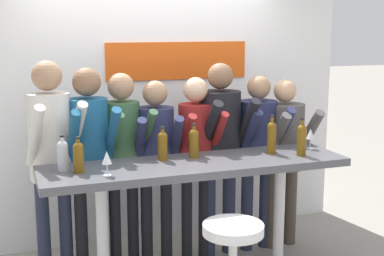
{
  "coord_description": "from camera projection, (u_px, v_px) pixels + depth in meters",
  "views": [
    {
      "loc": [
        -1.37,
        -3.75,
        2.1
      ],
      "look_at": [
        0.0,
        0.09,
        1.31
      ],
      "focal_mm": 50.0,
      "sensor_mm": 36.0,
      "label": 1
    }
  ],
  "objects": [
    {
      "name": "wine_bottle_1",
      "position": [
        272.0,
        136.0,
        4.38
      ],
      "size": [
        0.07,
        0.07,
        0.32
      ],
      "color": "brown",
      "rests_on": "tasting_table"
    },
    {
      "name": "wine_bottle_3",
      "position": [
        78.0,
        156.0,
        3.8
      ],
      "size": [
        0.08,
        0.08,
        0.26
      ],
      "color": "brown",
      "rests_on": "tasting_table"
    },
    {
      "name": "wine_bottle_4",
      "position": [
        194.0,
        142.0,
        4.23
      ],
      "size": [
        0.08,
        0.08,
        0.27
      ],
      "color": "brown",
      "rests_on": "tasting_table"
    },
    {
      "name": "person_far_right",
      "position": [
        258.0,
        143.0,
        4.93
      ],
      "size": [
        0.43,
        0.53,
        1.65
      ],
      "rotation": [
        0.0,
        0.0,
        0.03
      ],
      "color": "#23283D",
      "rests_on": "ground_plane"
    },
    {
      "name": "person_center_left",
      "position": [
        123.0,
        148.0,
        4.51
      ],
      "size": [
        0.43,
        0.55,
        1.71
      ],
      "rotation": [
        0.0,
        0.0,
        0.19
      ],
      "color": "black",
      "rests_on": "ground_plane"
    },
    {
      "name": "person_rightmost",
      "position": [
        284.0,
        146.0,
        5.0
      ],
      "size": [
        0.48,
        0.56,
        1.61
      ],
      "rotation": [
        0.0,
        0.0,
        0.1
      ],
      "color": "#473D33",
      "rests_on": "ground_plane"
    },
    {
      "name": "person_center_right",
      "position": [
        196.0,
        147.0,
        4.7
      ],
      "size": [
        0.37,
        0.49,
        1.66
      ],
      "rotation": [
        0.0,
        0.0,
        0.02
      ],
      "color": "black",
      "rests_on": "ground_plane"
    },
    {
      "name": "person_right",
      "position": [
        220.0,
        138.0,
        4.78
      ],
      "size": [
        0.47,
        0.57,
        1.77
      ],
      "rotation": [
        0.0,
        0.0,
        0.06
      ],
      "color": "#23283D",
      "rests_on": "ground_plane"
    },
    {
      "name": "wine_glass_1",
      "position": [
        310.0,
        135.0,
        4.53
      ],
      "size": [
        0.07,
        0.07,
        0.18
      ],
      "color": "silver",
      "rests_on": "tasting_table"
    },
    {
      "name": "person_left",
      "position": [
        89.0,
        148.0,
        4.35
      ],
      "size": [
        0.41,
        0.54,
        1.77
      ],
      "rotation": [
        0.0,
        0.0,
        0.06
      ],
      "color": "black",
      "rests_on": "ground_plane"
    },
    {
      "name": "wine_bottle_0",
      "position": [
        302.0,
        138.0,
        4.3
      ],
      "size": [
        0.08,
        0.08,
        0.31
      ],
      "color": "brown",
      "rests_on": "tasting_table"
    },
    {
      "name": "wine_glass_0",
      "position": [
        107.0,
        159.0,
        3.72
      ],
      "size": [
        0.07,
        0.07,
        0.18
      ],
      "color": "silver",
      "rests_on": "tasting_table"
    },
    {
      "name": "person_center",
      "position": [
        156.0,
        152.0,
        4.58
      ],
      "size": [
        0.42,
        0.53,
        1.64
      ],
      "rotation": [
        0.0,
        0.0,
        -0.12
      ],
      "color": "black",
      "rests_on": "ground_plane"
    },
    {
      "name": "wine_bottle_5",
      "position": [
        63.0,
        154.0,
        3.85
      ],
      "size": [
        0.08,
        0.08,
        0.26
      ],
      "color": "#B7BCC1",
      "rests_on": "tasting_table"
    },
    {
      "name": "tasting_table",
      "position": [
        196.0,
        182.0,
        4.15
      ],
      "size": [
        2.39,
        0.62,
        1.06
      ],
      "color": "#4C4C51",
      "rests_on": "ground_plane"
    },
    {
      "name": "back_wall",
      "position": [
        152.0,
        108.0,
        5.25
      ],
      "size": [
        3.99,
        0.12,
        2.58
      ],
      "color": "white",
      "rests_on": "ground_plane"
    },
    {
      "name": "person_far_left",
      "position": [
        51.0,
        146.0,
        4.24
      ],
      "size": [
        0.47,
        0.6,
        1.83
      ],
      "rotation": [
        0.0,
        0.0,
        0.2
      ],
      "color": "#23283D",
      "rests_on": "ground_plane"
    },
    {
      "name": "wine_bottle_2",
      "position": [
        163.0,
        144.0,
        4.16
      ],
      "size": [
        0.08,
        0.08,
        0.26
      ],
      "color": "brown",
      "rests_on": "tasting_table"
    }
  ]
}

